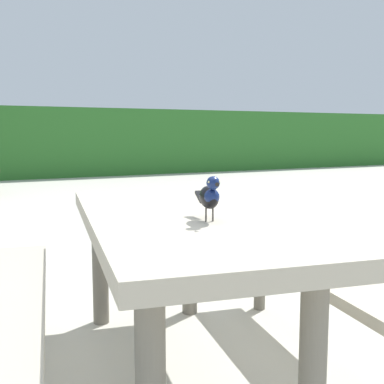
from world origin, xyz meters
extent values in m
plane|color=beige|center=(0.00, 0.00, 0.00)|extent=(60.00, 60.00, 0.00)
cube|color=#B2A893|center=(-0.11, 0.08, 0.70)|extent=(1.06, 1.90, 0.07)
cylinder|color=slate|center=(0.03, -0.66, 0.33)|extent=(0.09, 0.09, 0.67)
cylinder|color=slate|center=(-0.25, 0.82, 0.33)|extent=(0.09, 0.09, 0.67)
cylinder|color=slate|center=(0.27, 0.73, 0.33)|extent=(0.09, 0.09, 0.67)
cube|color=#B2A893|center=(-0.80, 0.20, 0.41)|extent=(0.57, 1.73, 0.05)
cylinder|color=slate|center=(-0.69, 0.83, 0.20)|extent=(0.07, 0.07, 0.39)
cube|color=#B2A893|center=(0.58, -0.04, 0.41)|extent=(0.57, 1.73, 0.05)
cylinder|color=slate|center=(0.69, 0.59, 0.20)|extent=(0.07, 0.07, 0.39)
ellipsoid|color=black|center=(-0.07, -0.15, 0.84)|extent=(0.10, 0.16, 0.09)
ellipsoid|color=navy|center=(-0.08, -0.19, 0.84)|extent=(0.07, 0.08, 0.06)
sphere|color=navy|center=(-0.09, -0.21, 0.90)|extent=(0.05, 0.05, 0.05)
sphere|color=#EAE08C|center=(-0.07, -0.22, 0.90)|extent=(0.01, 0.01, 0.01)
sphere|color=#EAE08C|center=(-0.11, -0.21, 0.90)|extent=(0.01, 0.01, 0.01)
cone|color=black|center=(-0.10, -0.25, 0.90)|extent=(0.02, 0.03, 0.02)
cube|color=black|center=(-0.05, -0.03, 0.82)|extent=(0.06, 0.10, 0.04)
cylinder|color=#47423D|center=(-0.06, -0.16, 0.77)|extent=(0.01, 0.01, 0.05)
cylinder|color=#47423D|center=(-0.09, -0.15, 0.77)|extent=(0.01, 0.01, 0.05)
camera|label=1|loc=(-0.97, -1.79, 1.09)|focal=44.93mm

